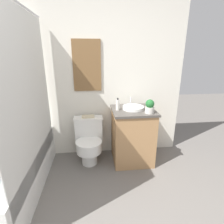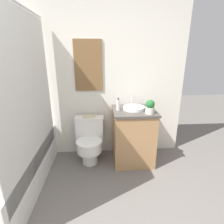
{
  "view_description": "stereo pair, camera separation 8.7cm",
  "coord_description": "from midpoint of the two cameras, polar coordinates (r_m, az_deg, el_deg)",
  "views": [
    {
      "loc": [
        0.19,
        -0.51,
        1.53
      ],
      "look_at": [
        0.42,
        1.6,
        0.83
      ],
      "focal_mm": 28.0,
      "sensor_mm": 36.0,
      "label": 1
    },
    {
      "loc": [
        0.27,
        -0.52,
        1.53
      ],
      "look_at": [
        0.42,
        1.6,
        0.83
      ],
      "focal_mm": 28.0,
      "sensor_mm": 36.0,
      "label": 2
    }
  ],
  "objects": [
    {
      "name": "soap_bottle",
      "position": [
        2.38,
        0.83,
        2.36
      ],
      "size": [
        0.05,
        0.05,
        0.17
      ],
      "color": "silver",
      "rests_on": "vanity"
    },
    {
      "name": "toilet",
      "position": [
        2.61,
        -8.49,
        -9.05
      ],
      "size": [
        0.42,
        0.5,
        0.65
      ],
      "color": "white",
      "rests_on": "ground_plane"
    },
    {
      "name": "book_on_tank",
      "position": [
        2.58,
        -8.75,
        -1.46
      ],
      "size": [
        0.18,
        0.1,
        0.02
      ],
      "color": "beige",
      "rests_on": "toilet"
    },
    {
      "name": "potted_plant",
      "position": [
        2.3,
        11.16,
        1.77
      ],
      "size": [
        0.12,
        0.12,
        0.18
      ],
      "color": "beige",
      "rests_on": "vanity"
    },
    {
      "name": "sink",
      "position": [
        2.46,
        5.89,
        1.44
      ],
      "size": [
        0.3,
        0.34,
        0.13
      ],
      "color": "white",
      "rests_on": "vanity"
    },
    {
      "name": "shower_area",
      "position": [
        2.37,
        -30.21,
        -15.81
      ],
      "size": [
        0.6,
        1.57,
        1.98
      ],
      "color": "white",
      "rests_on": "ground_plane"
    },
    {
      "name": "wall_back",
      "position": [
        2.62,
        -11.54,
        11.87
      ],
      "size": [
        3.08,
        0.07,
        2.5
      ],
      "color": "silver",
      "rests_on": "ground_plane"
    },
    {
      "name": "vanity",
      "position": [
        2.59,
        5.7,
        -7.62
      ],
      "size": [
        0.59,
        0.56,
        0.8
      ],
      "color": "#AD7F51",
      "rests_on": "ground_plane"
    }
  ]
}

